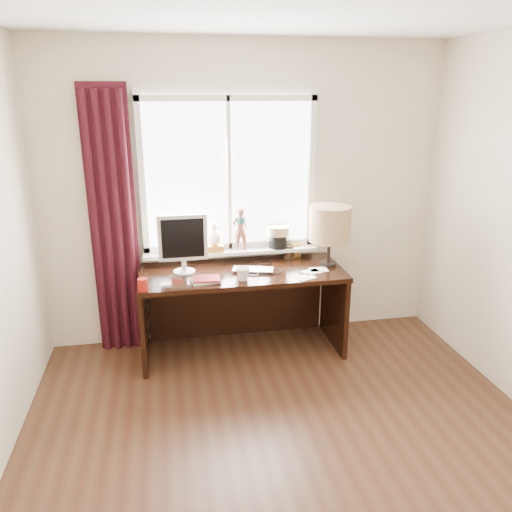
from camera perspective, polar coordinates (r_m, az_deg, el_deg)
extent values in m
cube|color=#452B19|center=(3.21, 5.48, -24.57)|extent=(3.50, 4.00, 0.00)
cube|color=beige|center=(4.39, -1.16, 6.80)|extent=(3.50, 0.00, 2.60)
imported|color=silver|center=(4.15, -0.29, -1.60)|extent=(0.38, 0.30, 0.03)
imported|color=white|center=(3.94, -1.52, -2.04)|extent=(0.14, 0.15, 0.11)
cylinder|color=#9D130C|center=(3.84, -12.82, -3.22)|extent=(0.07, 0.07, 0.10)
cube|color=white|center=(4.32, -3.13, 9.28)|extent=(1.40, 0.02, 1.30)
cube|color=silver|center=(4.44, -2.95, 1.23)|extent=(1.50, 0.05, 0.05)
cube|color=silver|center=(4.24, -3.24, 17.59)|extent=(1.50, 0.05, 0.05)
cube|color=silver|center=(4.26, -12.91, 8.73)|extent=(0.05, 0.05, 1.40)
cube|color=silver|center=(4.45, 6.34, 9.46)|extent=(0.05, 0.05, 1.40)
cube|color=silver|center=(4.29, -3.09, 9.23)|extent=(0.03, 0.05, 1.30)
cube|color=silver|center=(4.40, -2.86, 0.55)|extent=(1.52, 0.18, 0.03)
cylinder|color=#6F0805|center=(4.33, -9.16, 1.75)|extent=(0.12, 0.12, 0.22)
cube|color=gold|center=(4.36, -4.77, 0.94)|extent=(0.15, 0.12, 0.06)
sphere|color=beige|center=(4.33, -4.81, 2.14)|extent=(0.13, 0.13, 0.13)
sphere|color=beige|center=(4.30, -4.84, 3.42)|extent=(0.07, 0.07, 0.07)
imported|color=brown|center=(4.35, -1.75, 3.11)|extent=(0.15, 0.10, 0.38)
cylinder|color=#1E4C51|center=(4.32, -1.74, 4.14)|extent=(0.09, 0.09, 0.05)
cylinder|color=black|center=(4.44, 2.56, 1.72)|extent=(0.16, 0.16, 0.12)
cylinder|color=#8C6B4C|center=(4.41, 2.58, 2.97)|extent=(0.20, 0.20, 0.08)
cube|color=black|center=(4.32, -15.96, 3.50)|extent=(0.38, 0.05, 2.25)
cylinder|color=black|center=(4.31, -17.82, 2.94)|extent=(0.06, 0.06, 2.20)
cylinder|color=black|center=(4.29, -16.63, 3.02)|extent=(0.06, 0.06, 2.20)
cylinder|color=black|center=(4.29, -15.43, 3.10)|extent=(0.06, 0.06, 2.20)
cylinder|color=black|center=(4.28, -14.23, 3.17)|extent=(0.06, 0.06, 2.20)
cube|color=black|center=(4.18, -1.63, -1.94)|extent=(1.70, 0.70, 0.04)
cube|color=black|center=(4.29, -12.69, -7.30)|extent=(0.04, 0.64, 0.71)
cube|color=black|center=(4.52, 8.93, -5.71)|extent=(0.04, 0.64, 0.71)
cube|color=black|center=(4.63, -2.24, -4.88)|extent=(1.60, 0.03, 0.71)
cylinder|color=beige|center=(4.17, -8.20, -1.77)|extent=(0.18, 0.18, 0.01)
cylinder|color=beige|center=(4.15, -8.23, -1.02)|extent=(0.04, 0.04, 0.10)
cube|color=beige|center=(4.08, -8.38, 2.09)|extent=(0.40, 0.04, 0.38)
cube|color=black|center=(4.06, -8.37, 2.00)|extent=(0.34, 0.01, 0.32)
cube|color=beige|center=(3.96, -5.84, -2.78)|extent=(0.24, 0.19, 0.02)
cube|color=maroon|center=(3.94, -5.69, -2.60)|extent=(0.22, 0.16, 0.01)
cylinder|color=black|center=(4.47, 3.77, 0.49)|extent=(0.09, 0.09, 0.12)
cylinder|color=black|center=(4.46, 3.57, 1.13)|extent=(0.01, 0.01, 0.22)
cylinder|color=black|center=(4.46, 3.96, 0.89)|extent=(0.01, 0.01, 0.19)
cylinder|color=black|center=(4.47, 3.74, 1.34)|extent=(0.01, 0.01, 0.25)
cylinder|color=black|center=(4.48, 3.97, 0.85)|extent=(0.01, 0.01, 0.17)
cube|color=gold|center=(4.51, 4.54, 0.68)|extent=(0.10, 0.03, 0.13)
cube|color=#996633|center=(4.50, 4.58, 0.63)|extent=(0.07, 0.02, 0.10)
cylinder|color=black|center=(4.34, 8.24, -0.87)|extent=(0.14, 0.14, 0.03)
cylinder|color=black|center=(4.30, 8.31, 0.70)|extent=(0.03, 0.03, 0.22)
cylinder|color=tan|center=(4.24, 8.45, 3.67)|extent=(0.35, 0.35, 0.30)
cube|color=white|center=(4.17, 6.36, -1.80)|extent=(0.17, 0.15, 0.00)
cube|color=white|center=(4.23, 7.16, -1.54)|extent=(0.15, 0.12, 0.00)
cube|color=white|center=(4.04, 5.67, -2.44)|extent=(0.18, 0.16, 0.00)
torus|color=black|center=(4.14, 2.01, -1.80)|extent=(0.17, 0.17, 0.01)
torus|color=black|center=(4.36, 1.19, -0.74)|extent=(0.11, 0.11, 0.01)
torus|color=black|center=(4.33, -0.82, -0.85)|extent=(0.13, 0.13, 0.01)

